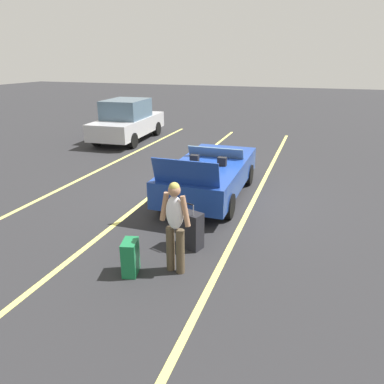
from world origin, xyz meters
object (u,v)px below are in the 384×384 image
Objects in this scene: traveler_person at (175,223)px; suitcase_medium_bright at (130,257)px; suitcase_large_black at (190,230)px; parked_sedan_near at (128,121)px; convertible_car at (212,173)px.

suitcase_medium_bright is at bearing 125.35° from traveler_person.
parked_sedan_near is (8.43, 5.96, 0.52)m from suitcase_large_black.
traveler_person is at bearing -150.87° from parked_sedan_near.
parked_sedan_near is (9.32, 6.00, -0.04)m from traveler_person.
convertible_car is 4.00m from traveler_person.
suitcase_medium_bright is (-4.28, 0.21, -0.28)m from convertible_car.
suitcase_large_black is at bearing -172.15° from convertible_car.
traveler_person is 0.36× the size of parked_sedan_near.
parked_sedan_near reaches higher than suitcase_medium_bright.
convertible_car is 4.30m from suitcase_medium_bright.
convertible_car is at bearing -107.57° from suitcase_medium_bright.
suitcase_large_black reaches higher than suitcase_medium_bright.
traveler_person is at bearing -159.95° from suitcase_large_black.
suitcase_medium_bright is 0.13× the size of parked_sedan_near.
traveler_person reaches higher than suitcase_medium_bright.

